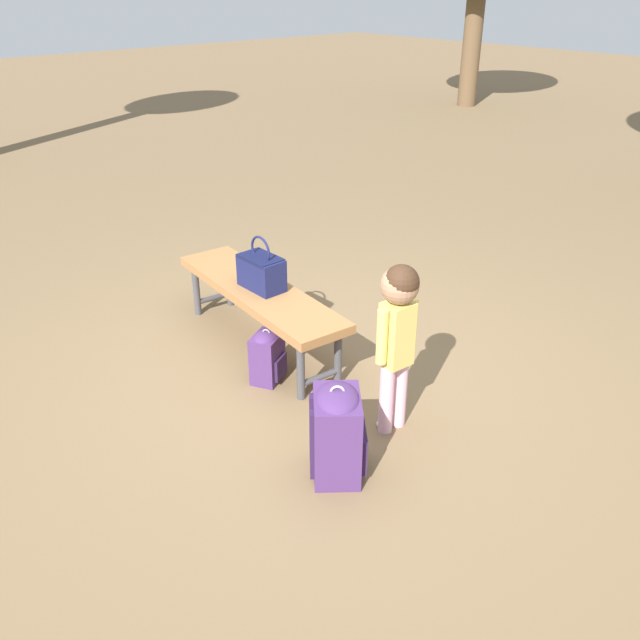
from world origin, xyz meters
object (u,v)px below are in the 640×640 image
child_standing (398,323)px  backpack_large (337,430)px  handbag (261,271)px  backpack_small (267,355)px  park_bench (259,295)px

child_standing → backpack_large: child_standing is taller
handbag → backpack_large: handbag is taller
child_standing → backpack_small: bearing=-165.9°
backpack_large → backpack_small: 0.99m
backpack_large → backpack_small: backpack_large is taller
park_bench → backpack_small: park_bench is taller
park_bench → backpack_large: (1.32, -0.51, -0.13)m
park_bench → backpack_large: 1.42m
handbag → backpack_small: 0.58m
child_standing → backpack_large: (0.07, -0.50, -0.41)m
child_standing → backpack_small: (-0.87, -0.22, -0.49)m
park_bench → handbag: handbag is taller
park_bench → backpack_small: bearing=-31.5°
backpack_small → child_standing: bearing=14.1°
handbag → child_standing: 1.24m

